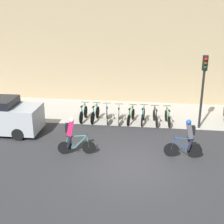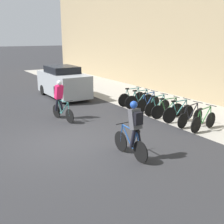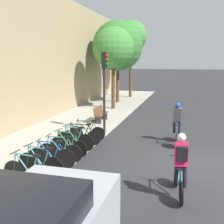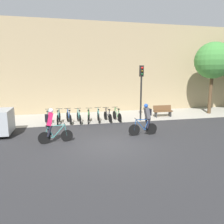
{
  "view_description": "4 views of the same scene",
  "coord_description": "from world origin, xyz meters",
  "px_view_note": "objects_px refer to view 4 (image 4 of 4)",
  "views": [
    {
      "loc": [
        0.61,
        -11.26,
        6.47
      ],
      "look_at": [
        -1.05,
        2.1,
        1.66
      ],
      "focal_mm": 50.0,
      "sensor_mm": 36.0,
      "label": 1
    },
    {
      "loc": [
        8.63,
        -3.41,
        3.56
      ],
      "look_at": [
        -0.05,
        1.99,
        0.79
      ],
      "focal_mm": 45.0,
      "sensor_mm": 36.0,
      "label": 2
    },
    {
      "loc": [
        -9.66,
        0.85,
        3.54
      ],
      "look_at": [
        1.24,
        3.84,
        1.43
      ],
      "focal_mm": 45.0,
      "sensor_mm": 36.0,
      "label": 3
    },
    {
      "loc": [
        -2.13,
        -9.74,
        3.45
      ],
      "look_at": [
        0.64,
        2.23,
        1.2
      ],
      "focal_mm": 35.0,
      "sensor_mm": 36.0,
      "label": 4
    }
  ],
  "objects_px": {
    "cyclist_grey": "(146,118)",
    "parked_bike_5": "(98,116)",
    "parked_bike_3": "(79,117)",
    "parked_bike_6": "(108,116)",
    "parked_bike_0": "(48,118)",
    "parked_bike_1": "(59,118)",
    "parked_bike_2": "(69,117)",
    "traffic_light_pole": "(141,83)",
    "cyclist_pink": "(51,124)",
    "parked_bike_7": "(117,115)",
    "bench": "(163,111)",
    "parked_bike_4": "(89,117)"
  },
  "relations": [
    {
      "from": "parked_bike_0",
      "to": "parked_bike_1",
      "type": "xyz_separation_m",
      "value": [
        0.68,
        -0.0,
        0.0
      ]
    },
    {
      "from": "parked_bike_1",
      "to": "parked_bike_0",
      "type": "bearing_deg",
      "value": 179.99
    },
    {
      "from": "parked_bike_7",
      "to": "parked_bike_0",
      "type": "bearing_deg",
      "value": 179.98
    },
    {
      "from": "parked_bike_6",
      "to": "parked_bike_7",
      "type": "relative_size",
      "value": 1.01
    },
    {
      "from": "parked_bike_3",
      "to": "parked_bike_6",
      "type": "distance_m",
      "value": 2.03
    },
    {
      "from": "cyclist_pink",
      "to": "parked_bike_6",
      "type": "distance_m",
      "value": 5.58
    },
    {
      "from": "parked_bike_3",
      "to": "parked_bike_5",
      "type": "bearing_deg",
      "value": 0.05
    },
    {
      "from": "parked_bike_6",
      "to": "parked_bike_7",
      "type": "xyz_separation_m",
      "value": [
        0.68,
        0.0,
        0.0
      ]
    },
    {
      "from": "cyclist_grey",
      "to": "parked_bike_7",
      "type": "distance_m",
      "value": 3.95
    },
    {
      "from": "parked_bike_2",
      "to": "parked_bike_5",
      "type": "relative_size",
      "value": 0.99
    },
    {
      "from": "parked_bike_2",
      "to": "parked_bike_7",
      "type": "xyz_separation_m",
      "value": [
        3.39,
        -0.0,
        -0.02
      ]
    },
    {
      "from": "parked_bike_6",
      "to": "parked_bike_0",
      "type": "bearing_deg",
      "value": 179.97
    },
    {
      "from": "parked_bike_6",
      "to": "traffic_light_pole",
      "type": "relative_size",
      "value": 0.42
    },
    {
      "from": "parked_bike_5",
      "to": "traffic_light_pole",
      "type": "xyz_separation_m",
      "value": [
        3.03,
        -0.31,
        2.28
      ]
    },
    {
      "from": "cyclist_pink",
      "to": "bench",
      "type": "relative_size",
      "value": 1.17
    },
    {
      "from": "parked_bike_1",
      "to": "parked_bike_5",
      "type": "distance_m",
      "value": 2.71
    },
    {
      "from": "parked_bike_5",
      "to": "bench",
      "type": "distance_m",
      "value": 5.24
    },
    {
      "from": "parked_bike_5",
      "to": "traffic_light_pole",
      "type": "relative_size",
      "value": 0.42
    },
    {
      "from": "parked_bike_2",
      "to": "parked_bike_6",
      "type": "height_order",
      "value": "parked_bike_2"
    },
    {
      "from": "parked_bike_1",
      "to": "traffic_light_pole",
      "type": "bearing_deg",
      "value": -3.1
    },
    {
      "from": "parked_bike_0",
      "to": "traffic_light_pole",
      "type": "xyz_separation_m",
      "value": [
        6.42,
        -0.31,
        2.28
      ]
    },
    {
      "from": "cyclist_pink",
      "to": "parked_bike_4",
      "type": "distance_m",
      "value": 4.79
    },
    {
      "from": "cyclist_pink",
      "to": "parked_bike_5",
      "type": "height_order",
      "value": "cyclist_pink"
    },
    {
      "from": "cyclist_grey",
      "to": "traffic_light_pole",
      "type": "bearing_deg",
      "value": 74.07
    },
    {
      "from": "parked_bike_7",
      "to": "parked_bike_3",
      "type": "bearing_deg",
      "value": 180.0
    },
    {
      "from": "parked_bike_0",
      "to": "parked_bike_1",
      "type": "bearing_deg",
      "value": -0.01
    },
    {
      "from": "cyclist_grey",
      "to": "parked_bike_2",
      "type": "bearing_deg",
      "value": 136.46
    },
    {
      "from": "parked_bike_5",
      "to": "traffic_light_pole",
      "type": "height_order",
      "value": "traffic_light_pole"
    },
    {
      "from": "parked_bike_3",
      "to": "parked_bike_7",
      "type": "xyz_separation_m",
      "value": [
        2.71,
        -0.0,
        -0.0
      ]
    },
    {
      "from": "parked_bike_0",
      "to": "parked_bike_6",
      "type": "distance_m",
      "value": 4.07
    },
    {
      "from": "cyclist_pink",
      "to": "traffic_light_pole",
      "type": "distance_m",
      "value": 7.36
    },
    {
      "from": "parked_bike_7",
      "to": "bench",
      "type": "distance_m",
      "value": 3.9
    },
    {
      "from": "parked_bike_1",
      "to": "bench",
      "type": "bearing_deg",
      "value": 4.36
    },
    {
      "from": "parked_bike_3",
      "to": "parked_bike_5",
      "type": "xyz_separation_m",
      "value": [
        1.35,
        0.0,
        0.02
      ]
    },
    {
      "from": "parked_bike_0",
      "to": "parked_bike_6",
      "type": "height_order",
      "value": "parked_bike_0"
    },
    {
      "from": "parked_bike_2",
      "to": "parked_bike_0",
      "type": "bearing_deg",
      "value": 180.0
    },
    {
      "from": "cyclist_pink",
      "to": "parked_bike_2",
      "type": "xyz_separation_m",
      "value": [
        0.97,
        4.15,
        -0.54
      ]
    },
    {
      "from": "cyclist_pink",
      "to": "parked_bike_1",
      "type": "distance_m",
      "value": 4.2
    },
    {
      "from": "parked_bike_3",
      "to": "bench",
      "type": "xyz_separation_m",
      "value": [
        6.56,
        0.61,
        0.07
      ]
    },
    {
      "from": "parked_bike_7",
      "to": "cyclist_grey",
      "type": "bearing_deg",
      "value": -80.25
    },
    {
      "from": "parked_bike_2",
      "to": "bench",
      "type": "relative_size",
      "value": 1.09
    },
    {
      "from": "parked_bike_3",
      "to": "parked_bike_5",
      "type": "relative_size",
      "value": 0.99
    },
    {
      "from": "cyclist_grey",
      "to": "parked_bike_5",
      "type": "height_order",
      "value": "cyclist_grey"
    },
    {
      "from": "parked_bike_2",
      "to": "parked_bike_6",
      "type": "distance_m",
      "value": 2.71
    },
    {
      "from": "parked_bike_0",
      "to": "parked_bike_4",
      "type": "xyz_separation_m",
      "value": [
        2.71,
        -0.0,
        -0.02
      ]
    },
    {
      "from": "parked_bike_1",
      "to": "parked_bike_3",
      "type": "relative_size",
      "value": 1.03
    },
    {
      "from": "parked_bike_6",
      "to": "bench",
      "type": "distance_m",
      "value": 4.57
    },
    {
      "from": "cyclist_pink",
      "to": "parked_bike_3",
      "type": "bearing_deg",
      "value": 68.31
    },
    {
      "from": "parked_bike_6",
      "to": "bench",
      "type": "height_order",
      "value": "parked_bike_6"
    },
    {
      "from": "parked_bike_7",
      "to": "traffic_light_pole",
      "type": "bearing_deg",
      "value": -10.5
    }
  ]
}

